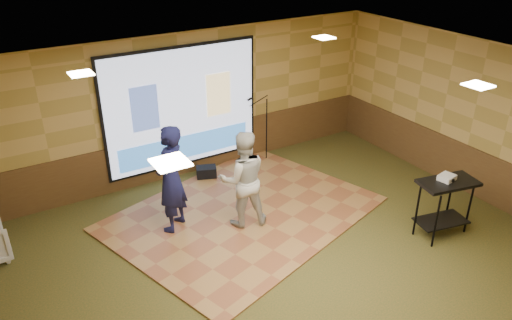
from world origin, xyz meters
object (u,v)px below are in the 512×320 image
dance_floor (243,213)px  mic_stand (264,140)px  av_table (446,197)px  projector (447,178)px  player_left (171,179)px  player_right (243,179)px  duffel_bag (206,172)px  projector_screen (183,109)px

dance_floor → mic_stand: bearing=48.1°
av_table → projector: (0.01, 0.05, 0.34)m
av_table → mic_stand: size_ratio=0.66×
dance_floor → projector: projector is taller
player_left → av_table: bearing=107.7°
player_right → player_left: bearing=-7.1°
dance_floor → av_table: size_ratio=4.41×
player_right → duffel_bag: player_right is taller
projector_screen → duffel_bag: bearing=-56.2°
player_right → duffel_bag: size_ratio=4.32×
av_table → projector_screen: bearing=123.3°
duffel_bag → player_right: bearing=-96.0°
dance_floor → projector: bearing=-40.6°
duffel_bag → av_table: bearing=-56.7°
player_right → av_table: bearing=161.1°
player_right → duffel_bag: 2.07m
player_left → mic_stand: size_ratio=1.24×
projector_screen → duffel_bag: projector_screen is taller
dance_floor → duffel_bag: (0.04, 1.62, 0.11)m
dance_floor → mic_stand: mic_stand is taller
mic_stand → av_table: bearing=-56.1°
player_left → projector: bearing=108.3°
projector → player_right: bearing=134.5°
projector_screen → mic_stand: (1.76, -0.30, -0.98)m
player_right → av_table: player_right is taller
dance_floor → duffel_bag: 1.63m
duffel_bag → projector_screen: bearing=123.8°
projector_screen → player_right: size_ratio=1.88×
player_right → mic_stand: 2.65m
dance_floor → player_left: player_left is taller
player_right → dance_floor: bearing=-101.9°
player_right → av_table: 3.45m
player_left → av_table: player_left is taller
projector_screen → projector: size_ratio=12.38×
av_table → mic_stand: bearing=105.1°
player_left → av_table: 4.65m
projector_screen → player_left: bearing=-120.3°
dance_floor → player_right: 0.95m
projector_screen → mic_stand: projector_screen is taller
mic_stand → player_left: bearing=-133.2°
mic_stand → duffel_bag: mic_stand is taller
projector_screen → mic_stand: bearing=-9.8°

